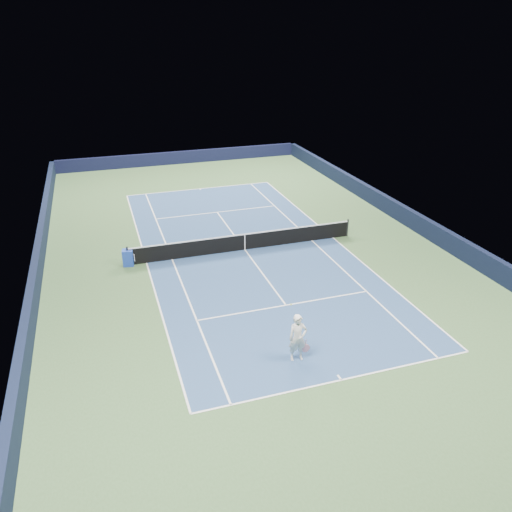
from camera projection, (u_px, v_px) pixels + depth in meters
name	position (u px, v px, depth m)	size (l,w,h in m)	color
ground	(245.00, 250.00, 28.11)	(40.00, 40.00, 0.00)	#395830
wall_far	(181.00, 157.00, 44.92)	(22.00, 0.35, 1.10)	black
wall_right	(411.00, 219.00, 30.92)	(0.35, 40.00, 1.10)	black
wall_left	(37.00, 268.00, 24.83)	(0.35, 40.00, 1.10)	#101832
court_surface	(245.00, 250.00, 28.11)	(10.97, 23.77, 0.01)	navy
baseline_far	(200.00, 189.00, 38.32)	(10.97, 0.08, 0.00)	white
baseline_near	(341.00, 380.00, 17.89)	(10.97, 0.08, 0.00)	white
sideline_doubles_right	(333.00, 238.00, 29.65)	(0.08, 23.77, 0.00)	white
sideline_doubles_left	(147.00, 263.00, 26.57)	(0.08, 23.77, 0.00)	white
sideline_singles_right	(312.00, 241.00, 29.27)	(0.08, 23.77, 0.00)	white
sideline_singles_left	(172.00, 259.00, 26.95)	(0.08, 23.77, 0.00)	white
service_line_far	(217.00, 212.00, 33.61)	(8.23, 0.08, 0.00)	white
service_line_near	(286.00, 305.00, 22.61)	(8.23, 0.08, 0.00)	white
center_service_line	(245.00, 250.00, 28.11)	(0.08, 12.80, 0.00)	white
center_mark_far	(200.00, 189.00, 38.19)	(0.08, 0.30, 0.00)	white
center_mark_near	(339.00, 377.00, 18.02)	(0.08, 0.30, 0.00)	white
tennis_net	(245.00, 242.00, 27.90)	(12.90, 0.10, 1.07)	black
sponsor_cube	(128.00, 258.00, 26.15)	(0.63, 0.57, 0.88)	#1C3BAA
tennis_player	(298.00, 338.00, 18.61)	(0.86, 1.30, 1.92)	silver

